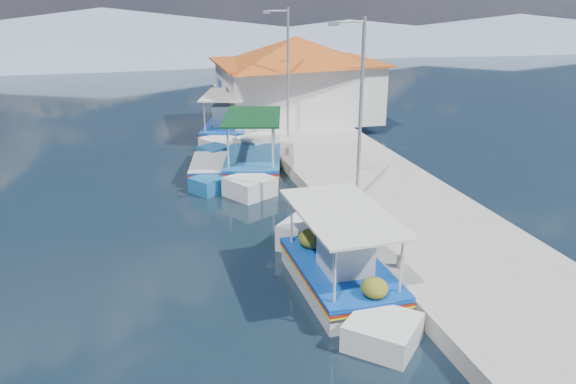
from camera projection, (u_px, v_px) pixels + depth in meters
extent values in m
plane|color=black|center=(235.00, 252.00, 16.81)|extent=(160.00, 160.00, 0.00)
cube|color=#A19F96|center=(350.00, 169.00, 23.63)|extent=(5.00, 44.00, 0.50)
cylinder|color=#A5A8AD|center=(400.00, 262.00, 14.80)|extent=(0.20, 0.20, 0.30)
cylinder|color=#A5A8AD|center=(335.00, 197.00, 19.34)|extent=(0.20, 0.20, 0.30)
cylinder|color=#A5A8AD|center=(288.00, 151.00, 24.79)|extent=(0.20, 0.20, 0.30)
cylinder|color=#A5A8AD|center=(258.00, 122.00, 30.24)|extent=(0.20, 0.20, 0.30)
cube|color=silver|center=(340.00, 282.00, 14.72)|extent=(2.08, 4.01, 0.87)
cube|color=silver|center=(311.00, 237.00, 17.09)|extent=(2.05, 2.05, 0.96)
cube|color=silver|center=(379.00, 337.00, 12.39)|extent=(2.00, 2.00, 0.83)
cube|color=#0C3F9D|center=(341.00, 268.00, 14.58)|extent=(2.15, 4.13, 0.06)
cube|color=#B01E0F|center=(340.00, 270.00, 14.61)|extent=(2.15, 4.13, 0.05)
cube|color=yellow|center=(340.00, 272.00, 14.63)|extent=(2.15, 4.13, 0.04)
cube|color=#0C3F9D|center=(341.00, 265.00, 14.56)|extent=(2.17, 4.10, 0.05)
cube|color=brown|center=(341.00, 266.00, 14.57)|extent=(1.92, 3.93, 0.05)
cube|color=silver|center=(345.00, 253.00, 14.15)|extent=(1.13, 1.21, 1.01)
cube|color=silver|center=(346.00, 234.00, 13.97)|extent=(1.23, 1.30, 0.06)
cylinder|color=beige|center=(293.00, 218.00, 15.66)|extent=(0.06, 0.06, 1.47)
cylinder|color=beige|center=(349.00, 213.00, 16.04)|extent=(0.06, 0.06, 1.47)
cylinder|color=beige|center=(332.00, 274.00, 12.61)|extent=(0.06, 0.06, 1.47)
cylinder|color=beige|center=(400.00, 266.00, 12.98)|extent=(0.06, 0.06, 1.47)
cube|color=silver|center=(342.00, 213.00, 14.08)|extent=(2.18, 4.02, 0.06)
ellipsoid|color=#424E15|center=(313.00, 238.00, 15.57)|extent=(0.70, 0.77, 0.52)
ellipsoid|color=#424E15|center=(330.00, 231.00, 16.15)|extent=(0.59, 0.65, 0.44)
ellipsoid|color=#424E15|center=(372.00, 288.00, 13.03)|extent=(0.62, 0.69, 0.47)
sphere|color=orange|center=(367.00, 230.00, 15.05)|extent=(0.37, 0.37, 0.37)
cube|color=silver|center=(253.00, 169.00, 23.73)|extent=(3.07, 4.36, 1.01)
cube|color=silver|center=(227.00, 151.00, 25.84)|extent=(2.09, 2.09, 1.11)
cube|color=silver|center=(284.00, 187.00, 21.64)|extent=(2.03, 2.03, 0.96)
cube|color=#0C3F9D|center=(253.00, 158.00, 23.57)|extent=(3.16, 4.49, 0.06)
cube|color=#B01E0F|center=(253.00, 160.00, 23.60)|extent=(3.16, 4.49, 0.05)
cube|color=yellow|center=(253.00, 162.00, 23.62)|extent=(3.16, 4.49, 0.04)
cube|color=#195B97|center=(253.00, 157.00, 23.54)|extent=(3.17, 4.46, 0.05)
cube|color=brown|center=(253.00, 157.00, 23.55)|extent=(2.89, 4.24, 0.05)
cylinder|color=beige|center=(217.00, 131.00, 24.21)|extent=(0.07, 0.07, 1.70)
cylinder|color=beige|center=(253.00, 127.00, 25.02)|extent=(0.07, 0.07, 1.70)
cylinder|color=beige|center=(252.00, 149.00, 21.52)|extent=(0.07, 0.07, 1.70)
cylinder|color=beige|center=(291.00, 144.00, 22.32)|extent=(0.07, 0.07, 1.70)
cube|color=#0A3618|center=(252.00, 117.00, 22.98)|extent=(3.17, 4.39, 0.07)
cube|color=#195B97|center=(212.00, 172.00, 23.50)|extent=(2.13, 3.22, 0.82)
cube|color=#195B97|center=(196.00, 157.00, 25.13)|extent=(1.56, 1.56, 0.91)
cube|color=#195B97|center=(229.00, 185.00, 21.89)|extent=(1.51, 1.51, 0.78)
cube|color=#0C3F9D|center=(211.00, 163.00, 23.37)|extent=(2.20, 3.31, 0.05)
cube|color=#B01E0F|center=(212.00, 165.00, 23.39)|extent=(2.20, 3.31, 0.04)
cube|color=yellow|center=(212.00, 166.00, 23.42)|extent=(2.20, 3.31, 0.03)
cube|color=silver|center=(211.00, 162.00, 23.35)|extent=(2.21, 3.29, 0.04)
cube|color=brown|center=(211.00, 162.00, 23.36)|extent=(2.00, 3.13, 0.04)
cube|color=silver|center=(227.00, 134.00, 29.50)|extent=(3.15, 4.36, 0.92)
cube|color=silver|center=(205.00, 122.00, 31.53)|extent=(1.98, 1.98, 1.02)
cube|color=silver|center=(252.00, 145.00, 27.50)|extent=(1.93, 1.93, 0.88)
cube|color=#0C3F9D|center=(227.00, 126.00, 29.36)|extent=(3.24, 4.49, 0.06)
cube|color=#B01E0F|center=(227.00, 127.00, 29.38)|extent=(3.24, 4.49, 0.05)
cube|color=yellow|center=(227.00, 129.00, 29.41)|extent=(3.24, 4.49, 0.04)
cube|color=#0C3F9D|center=(227.00, 124.00, 29.34)|extent=(3.25, 4.46, 0.05)
cube|color=brown|center=(227.00, 125.00, 29.34)|extent=(2.97, 4.24, 0.05)
cube|color=silver|center=(229.00, 116.00, 28.93)|extent=(1.46, 1.55, 1.07)
cube|color=silver|center=(229.00, 105.00, 28.75)|extent=(1.59, 1.67, 0.06)
cylinder|color=beige|center=(198.00, 106.00, 29.96)|extent=(0.07, 0.07, 1.56)
cylinder|color=beige|center=(226.00, 103.00, 30.80)|extent=(0.07, 0.07, 1.56)
cylinder|color=beige|center=(227.00, 118.00, 27.36)|extent=(0.07, 0.07, 1.56)
cylinder|color=beige|center=(257.00, 114.00, 28.20)|extent=(0.07, 0.07, 1.56)
cube|color=silver|center=(226.00, 95.00, 28.82)|extent=(3.25, 4.39, 0.07)
cube|color=silver|center=(297.00, 91.00, 31.29)|extent=(8.00, 6.00, 3.00)
cube|color=#AF4A18|center=(297.00, 62.00, 30.77)|extent=(8.64, 6.48, 0.10)
pyramid|color=#AF4A18|center=(297.00, 50.00, 30.55)|extent=(10.49, 10.49, 1.40)
cube|color=brown|center=(228.00, 107.00, 29.57)|extent=(0.06, 1.00, 2.00)
cube|color=#0C3F9D|center=(220.00, 88.00, 31.63)|extent=(0.06, 1.20, 0.90)
cylinder|color=#A5A8AD|center=(361.00, 113.00, 18.58)|extent=(0.12, 0.12, 6.00)
cylinder|color=#A5A8AD|center=(349.00, 22.00, 17.49)|extent=(1.00, 0.08, 0.08)
cube|color=#A5A8AD|center=(334.00, 24.00, 17.39)|extent=(0.30, 0.14, 0.14)
cylinder|color=#A5A8AD|center=(288.00, 74.00, 26.75)|extent=(0.12, 0.12, 6.00)
cylinder|color=#A5A8AD|center=(277.00, 11.00, 25.67)|extent=(1.00, 0.08, 0.08)
cube|color=#A5A8AD|center=(266.00, 12.00, 25.56)|extent=(0.30, 0.14, 0.14)
cone|color=gray|center=(104.00, 33.00, 65.61)|extent=(96.00, 96.00, 5.50)
cone|color=gray|center=(349.00, 35.00, 73.32)|extent=(76.80, 76.80, 3.80)
cone|color=gray|center=(518.00, 30.00, 79.43)|extent=(89.60, 89.60, 4.20)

